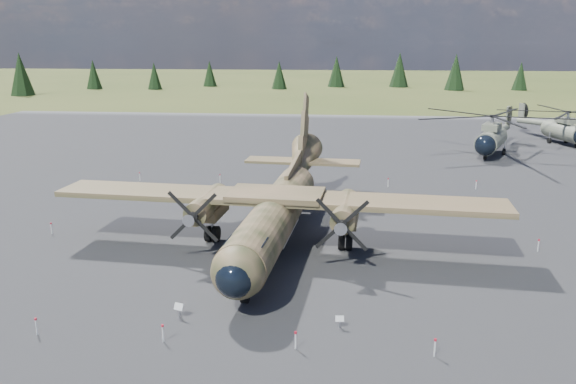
# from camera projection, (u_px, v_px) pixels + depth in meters

# --- Properties ---
(ground) EXTENTS (500.00, 500.00, 0.00)m
(ground) POSITION_uv_depth(u_px,v_px,m) (284.00, 243.00, 37.91)
(ground) COLOR #505325
(ground) RESTS_ON ground
(apron) EXTENTS (120.00, 120.00, 0.04)m
(apron) POSITION_uv_depth(u_px,v_px,m) (297.00, 202.00, 47.52)
(apron) COLOR #525256
(apron) RESTS_ON ground
(transport_plane) EXTENTS (29.15, 26.44, 9.60)m
(transport_plane) POSITION_uv_depth(u_px,v_px,m) (279.00, 203.00, 37.18)
(transport_plane) COLOR #32371D
(transport_plane) RESTS_ON ground
(helicopter_near) EXTENTS (25.41, 25.41, 4.92)m
(helicopter_near) POSITION_uv_depth(u_px,v_px,m) (493.00, 127.00, 66.19)
(helicopter_near) COLOR slate
(helicopter_near) RESTS_ON ground
(helicopter_mid) EXTENTS (21.63, 22.51, 4.49)m
(helicopter_mid) POSITION_uv_depth(u_px,v_px,m) (565.00, 121.00, 73.69)
(helicopter_mid) COLOR slate
(helicopter_mid) RESTS_ON ground
(info_placard_left) EXTENTS (0.53, 0.35, 0.77)m
(info_placard_left) POSITION_uv_depth(u_px,v_px,m) (179.00, 308.00, 27.42)
(info_placard_left) COLOR gray
(info_placard_left) RESTS_ON ground
(info_placard_right) EXTENTS (0.41, 0.20, 0.63)m
(info_placard_right) POSITION_uv_depth(u_px,v_px,m) (340.00, 320.00, 26.45)
(info_placard_right) COLOR gray
(info_placard_right) RESTS_ON ground
(barrier_fence) EXTENTS (33.12, 29.62, 0.85)m
(barrier_fence) POSITION_uv_depth(u_px,v_px,m) (277.00, 236.00, 37.75)
(barrier_fence) COLOR silver
(barrier_fence) RESTS_ON ground
(treeline) EXTENTS (280.72, 281.01, 10.94)m
(treeline) POSITION_uv_depth(u_px,v_px,m) (212.00, 195.00, 31.29)
(treeline) COLOR black
(treeline) RESTS_ON ground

